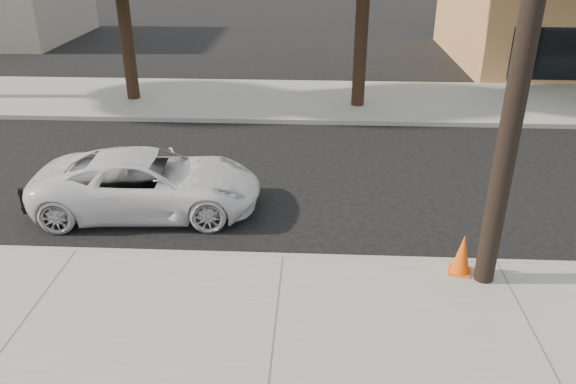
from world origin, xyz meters
name	(u,v)px	position (x,y,z in m)	size (l,w,h in m)	color
ground	(289,211)	(0.00, 0.00, 0.00)	(120.00, 120.00, 0.00)	black
near_sidewalk	(275,334)	(0.00, -4.30, 0.07)	(90.00, 4.40, 0.15)	gray
far_sidewalk	(301,100)	(0.00, 8.50, 0.07)	(90.00, 5.00, 0.15)	gray
curb_near	(283,258)	(0.00, -2.10, 0.07)	(90.00, 0.12, 0.16)	#9E9B93
utility_pole	(531,12)	(3.60, -2.70, 4.70)	(1.40, 0.34, 9.00)	black
police_cruiser	(149,183)	(-3.08, -0.13, 0.68)	(2.26, 4.90, 1.36)	white
traffic_cone	(462,254)	(3.23, -2.50, 0.52)	(0.48, 0.48, 0.76)	#FF5D0D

